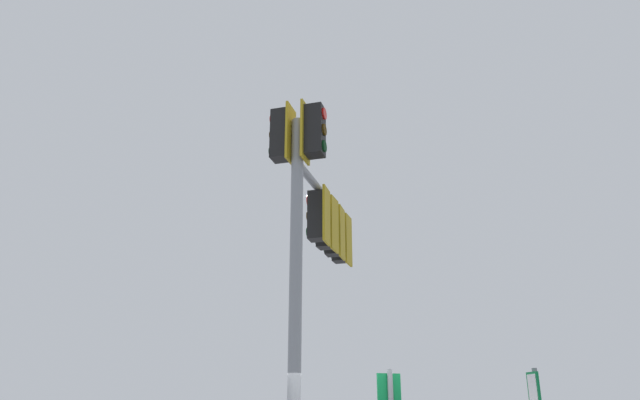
# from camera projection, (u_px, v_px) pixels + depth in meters

# --- Properties ---
(signal_mast_assembly) EXTENTS (0.97, 3.83, 6.90)m
(signal_mast_assembly) POSITION_uv_depth(u_px,v_px,m) (315.00, 228.00, 10.22)
(signal_mast_assembly) COLOR gray
(signal_mast_assembly) RESTS_ON ground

